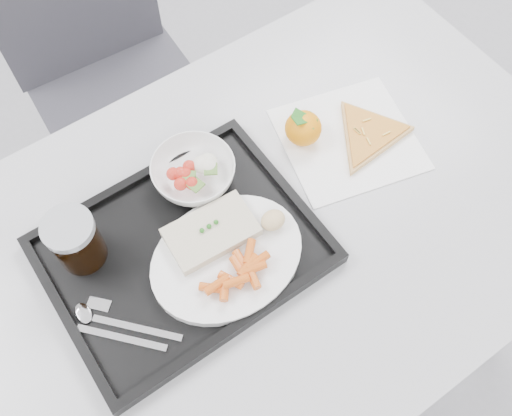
# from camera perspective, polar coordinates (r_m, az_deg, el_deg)

# --- Properties ---
(table) EXTENTS (1.20, 0.80, 0.75)m
(table) POSITION_cam_1_polar(r_m,az_deg,el_deg) (1.09, 1.79, -2.61)
(table) COLOR #BBBCBE
(table) RESTS_ON ground
(chair) EXTENTS (0.44, 0.44, 0.93)m
(chair) POSITION_cam_1_polar(r_m,az_deg,el_deg) (1.57, -14.72, 13.54)
(chair) COLOR #37363D
(chair) RESTS_ON ground
(tray) EXTENTS (0.45, 0.35, 0.03)m
(tray) POSITION_cam_1_polar(r_m,az_deg,el_deg) (1.00, -7.34, -4.30)
(tray) COLOR black
(tray) RESTS_ON table
(dinner_plate) EXTENTS (0.27, 0.27, 0.02)m
(dinner_plate) POSITION_cam_1_polar(r_m,az_deg,el_deg) (0.97, -2.93, -4.99)
(dinner_plate) COLOR white
(dinner_plate) RESTS_ON tray
(fish_fillet) EXTENTS (0.16, 0.10, 0.03)m
(fish_fillet) POSITION_cam_1_polar(r_m,az_deg,el_deg) (0.97, -4.51, -2.39)
(fish_fillet) COLOR beige
(fish_fillet) RESTS_ON dinner_plate
(bread_roll) EXTENTS (0.05, 0.04, 0.03)m
(bread_roll) POSITION_cam_1_polar(r_m,az_deg,el_deg) (0.97, 1.71, -1.22)
(bread_roll) COLOR tan
(bread_roll) RESTS_ON dinner_plate
(salad_bowl) EXTENTS (0.15, 0.15, 0.05)m
(salad_bowl) POSITION_cam_1_polar(r_m,az_deg,el_deg) (1.03, -6.26, 3.56)
(salad_bowl) COLOR white
(salad_bowl) RESTS_ON tray
(cola_glass) EXTENTS (0.08, 0.08, 0.11)m
(cola_glass) POSITION_cam_1_polar(r_m,az_deg,el_deg) (0.97, -17.62, -3.08)
(cola_glass) COLOR black
(cola_glass) RESTS_ON tray
(cutlery) EXTENTS (0.14, 0.15, 0.01)m
(cutlery) POSITION_cam_1_polar(r_m,az_deg,el_deg) (0.96, -14.25, -11.15)
(cutlery) COLOR silver
(cutlery) RESTS_ON tray
(napkin) EXTENTS (0.30, 0.29, 0.00)m
(napkin) POSITION_cam_1_polar(r_m,az_deg,el_deg) (1.13, 9.21, 6.83)
(napkin) COLOR white
(napkin) RESTS_ON table
(tangerine) EXTENTS (0.08, 0.08, 0.07)m
(tangerine) POSITION_cam_1_polar(r_m,az_deg,el_deg) (1.09, 4.75, 7.97)
(tangerine) COLOR orange
(tangerine) RESTS_ON napkin
(pizza_slice) EXTENTS (0.28, 0.28, 0.02)m
(pizza_slice) POSITION_cam_1_polar(r_m,az_deg,el_deg) (1.13, 11.22, 7.27)
(pizza_slice) COLOR tan
(pizza_slice) RESTS_ON napkin
(carrot_pile) EXTENTS (0.13, 0.08, 0.02)m
(carrot_pile) POSITION_cam_1_polar(r_m,az_deg,el_deg) (0.93, -1.75, -6.50)
(carrot_pile) COLOR #D15919
(carrot_pile) RESTS_ON dinner_plate
(salad_contents) EXTENTS (0.09, 0.07, 0.03)m
(salad_contents) POSITION_cam_1_polar(r_m,az_deg,el_deg) (1.02, -6.02, 3.84)
(salad_contents) COLOR red
(salad_contents) RESTS_ON salad_bowl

